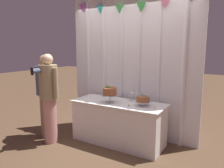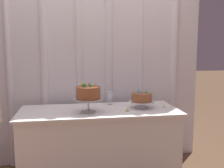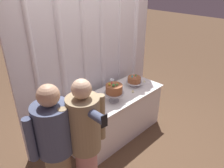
{
  "view_description": "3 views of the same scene",
  "coord_description": "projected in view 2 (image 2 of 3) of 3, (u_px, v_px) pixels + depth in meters",
  "views": [
    {
      "loc": [
        1.81,
        -3.17,
        1.72
      ],
      "look_at": [
        -0.2,
        0.21,
        1.05
      ],
      "focal_mm": 34.67,
      "sensor_mm": 36.0,
      "label": 1
    },
    {
      "loc": [
        -0.3,
        -2.59,
        1.41
      ],
      "look_at": [
        0.16,
        0.24,
        1.01
      ],
      "focal_mm": 41.85,
      "sensor_mm": 36.0,
      "label": 2
    },
    {
      "loc": [
        -2.12,
        -1.94,
        2.46
      ],
      "look_at": [
        -0.11,
        0.05,
        1.02
      ],
      "focal_mm": 35.19,
      "sensor_mm": 36.0,
      "label": 3
    }
  ],
  "objects": [
    {
      "name": "draped_curtain",
      "position": [
        94.0,
        42.0,
        3.12
      ],
      "size": [
        2.63,
        0.16,
        2.84
      ],
      "color": "white",
      "rests_on": "ground_plane"
    },
    {
      "name": "tealight_near_left",
      "position": [
        163.0,
        107.0,
        2.84
      ],
      "size": [
        0.04,
        0.04,
        0.03
      ],
      "color": "beige",
      "rests_on": "cake_table"
    },
    {
      "name": "tealight_far_left",
      "position": [
        127.0,
        110.0,
        2.68
      ],
      "size": [
        0.04,
        0.04,
        0.04
      ],
      "color": "beige",
      "rests_on": "cake_table"
    },
    {
      "name": "cake_table",
      "position": [
        100.0,
        144.0,
        2.82
      ],
      "size": [
        1.68,
        0.68,
        0.76
      ],
      "color": "white",
      "rests_on": "ground_plane"
    },
    {
      "name": "cake_display_nearleft",
      "position": [
        88.0,
        94.0,
        2.62
      ],
      "size": [
        0.3,
        0.3,
        0.31
      ],
      "color": "#B2B2B7",
      "rests_on": "cake_table"
    },
    {
      "name": "wine_glass",
      "position": [
        110.0,
        95.0,
        2.99
      ],
      "size": [
        0.07,
        0.07,
        0.16
      ],
      "color": "silver",
      "rests_on": "cake_table"
    },
    {
      "name": "cake_display_nearright",
      "position": [
        142.0,
        98.0,
        2.83
      ],
      "size": [
        0.28,
        0.28,
        0.21
      ],
      "color": "silver",
      "rests_on": "cake_table"
    }
  ]
}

